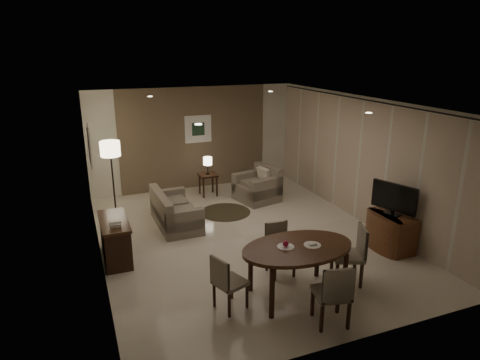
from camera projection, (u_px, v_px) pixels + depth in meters
name	position (u px, v px, depth m)	size (l,w,h in m)	color
room_shell	(236.00, 168.00, 8.61)	(5.50, 7.00, 2.70)	beige
taupe_accent	(194.00, 138.00, 11.35)	(3.96, 0.03, 2.70)	brown
curtain_wall	(359.00, 161.00, 9.21)	(0.08, 6.70, 2.58)	beige
curtain_rod	(364.00, 100.00, 8.81)	(0.03, 0.03, 6.80)	black
art_back_frame	(198.00, 129.00, 11.28)	(0.72, 0.03, 0.72)	silver
art_back_canvas	(198.00, 129.00, 11.27)	(0.34, 0.01, 0.34)	#1D3421
art_left_frame	(90.00, 146.00, 8.21)	(0.03, 0.60, 0.80)	silver
art_left_canvas	(90.00, 146.00, 8.22)	(0.01, 0.46, 0.64)	gray
downlight_nl	(198.00, 124.00, 5.77)	(0.10, 0.10, 0.01)	white
downlight_nr	(369.00, 113.00, 6.75)	(0.10, 0.10, 0.01)	white
downlight_fl	(150.00, 96.00, 8.96)	(0.10, 0.10, 0.01)	white
downlight_fr	(271.00, 91.00, 9.94)	(0.10, 0.10, 0.01)	white
console_desk	(115.00, 240.00, 7.67)	(0.48, 1.20, 0.75)	#492B17
telephone	(115.00, 224.00, 7.28)	(0.20, 0.14, 0.09)	white
tv_cabinet	(391.00, 231.00, 8.07)	(0.48, 0.90, 0.70)	brown
flat_tv	(394.00, 198.00, 7.86)	(0.06, 0.88, 0.60)	black
dining_table	(297.00, 271.00, 6.52)	(1.76, 1.10, 0.82)	#492B17
chair_near	(331.00, 292.00, 5.84)	(0.46, 0.46, 0.95)	gray
chair_far	(281.00, 250.00, 7.13)	(0.42, 0.42, 0.87)	gray
chair_left	(230.00, 282.00, 6.20)	(0.41, 0.41, 0.85)	gray
chair_right	(347.00, 255.00, 6.87)	(0.47, 0.47, 0.97)	gray
plate_a	(286.00, 247.00, 6.38)	(0.26, 0.26, 0.02)	white
plate_b	(312.00, 245.00, 6.43)	(0.26, 0.26, 0.02)	white
fruit_apple	(286.00, 244.00, 6.36)	(0.09, 0.09, 0.09)	#AC133C
napkin	(312.00, 244.00, 6.42)	(0.12, 0.08, 0.03)	white
round_rug	(225.00, 212.00, 9.94)	(1.17, 1.17, 0.01)	#433A25
sofa	(176.00, 208.00, 9.14)	(0.79, 1.59, 0.75)	gray
armchair	(257.00, 184.00, 10.59)	(0.95, 0.89, 0.84)	gray
side_table	(208.00, 185.00, 11.01)	(0.44, 0.44, 0.56)	black
table_lamp	(208.00, 165.00, 10.85)	(0.22, 0.22, 0.50)	#FFEAC1
floor_lamp	(113.00, 179.00, 9.57)	(0.43, 0.43, 1.71)	#FFE5B7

